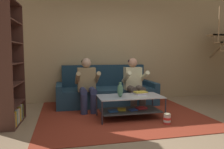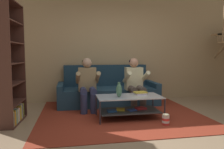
% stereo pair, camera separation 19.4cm
% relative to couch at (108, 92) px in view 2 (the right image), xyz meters
% --- Properties ---
extents(ground, '(16.80, 16.80, 0.00)m').
position_rel_couch_xyz_m(ground, '(0.13, -1.96, -0.30)').
color(ground, '#9B8162').
extents(back_partition, '(8.40, 0.12, 2.90)m').
position_rel_couch_xyz_m(back_partition, '(0.13, 0.50, 1.15)').
color(back_partition, tan).
rests_on(back_partition, ground).
extents(couch, '(2.36, 0.92, 0.94)m').
position_rel_couch_xyz_m(couch, '(0.00, 0.00, 0.00)').
color(couch, navy).
rests_on(couch, ground).
extents(person_seated_left, '(0.50, 0.58, 1.13)m').
position_rel_couch_xyz_m(person_seated_left, '(-0.53, -0.56, 0.32)').
color(person_seated_left, navy).
rests_on(person_seated_left, ground).
extents(person_seated_right, '(0.50, 0.58, 1.13)m').
position_rel_couch_xyz_m(person_seated_right, '(0.53, -0.56, 0.32)').
color(person_seated_right, '#53473F').
rests_on(person_seated_right, ground).
extents(coffee_table, '(1.21, 0.61, 0.43)m').
position_rel_couch_xyz_m(coffee_table, '(0.19, -1.28, -0.02)').
color(coffee_table, silver).
rests_on(coffee_table, ground).
extents(area_rug, '(3.20, 3.21, 0.01)m').
position_rel_couch_xyz_m(area_rug, '(0.10, -0.77, -0.29)').
color(area_rug, maroon).
rests_on(area_rug, ground).
extents(vase, '(0.11, 0.11, 0.27)m').
position_rel_couch_xyz_m(vase, '(-0.01, -1.34, 0.26)').
color(vase, '#48795A').
rests_on(vase, coffee_table).
extents(book_stack, '(0.26, 0.21, 0.05)m').
position_rel_couch_xyz_m(book_stack, '(0.46, -1.15, 0.16)').
color(book_stack, silver).
rests_on(book_stack, coffee_table).
extents(bookshelf, '(0.37, 0.87, 2.11)m').
position_rel_couch_xyz_m(bookshelf, '(-1.97, -1.15, 0.52)').
color(bookshelf, '#4F2D24').
rests_on(bookshelf, ground).
extents(popcorn_tub, '(0.12, 0.12, 0.20)m').
position_rel_couch_xyz_m(popcorn_tub, '(0.71, -1.78, -0.19)').
color(popcorn_tub, red).
rests_on(popcorn_tub, ground).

